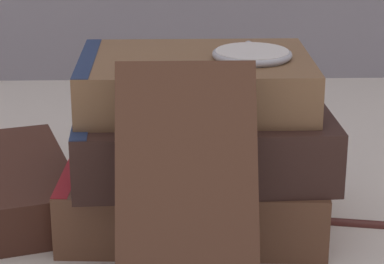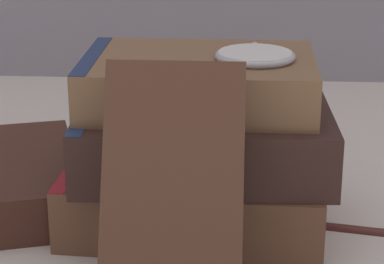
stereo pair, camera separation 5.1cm
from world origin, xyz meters
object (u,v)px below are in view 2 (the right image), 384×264
book_flat_top (192,81)px  book_leaning_front (173,199)px  book_flat_middle (197,139)px  pocket_watch (255,56)px  book_flat_bottom (189,194)px

book_flat_top → book_leaning_front: 0.13m
book_flat_middle → pocket_watch: 0.08m
book_flat_bottom → book_leaning_front: bearing=-87.7°
book_flat_middle → pocket_watch: bearing=6.5°
book_flat_middle → book_flat_top: (-0.00, 0.01, 0.04)m
book_flat_middle → book_flat_top: size_ratio=1.12×
book_flat_bottom → book_leaning_front: 0.13m
pocket_watch → book_leaning_front: bearing=-113.6°
book_flat_bottom → pocket_watch: (0.05, 0.00, 0.11)m
book_leaning_front → pocket_watch: book_leaning_front is taller
book_flat_bottom → book_flat_middle: bearing=-36.3°
book_flat_middle → book_flat_top: book_flat_top is taller
book_flat_top → pocket_watch: size_ratio=2.77×
book_leaning_front → book_flat_top: bearing=88.1°
book_flat_middle → pocket_watch: size_ratio=3.11×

